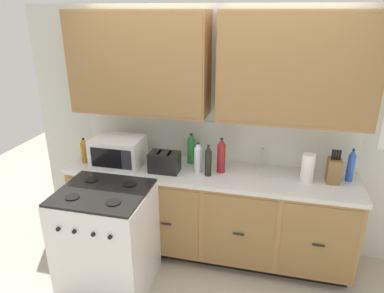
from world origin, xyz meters
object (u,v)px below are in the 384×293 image
toaster (164,162)px  bottle_red (221,156)px  bottle_clear (198,158)px  bottle_blue (351,166)px  bottle_amber (84,150)px  bottle_dark (208,161)px  paper_towel_roll (308,168)px  bottle_green (191,149)px  knife_block (334,170)px  stove_range (107,238)px  microwave (118,151)px

toaster → bottle_red: (0.52, 0.12, 0.07)m
bottle_red → bottle_clear: bottle_red is taller
bottle_blue → bottle_amber: 2.51m
bottle_dark → bottle_clear: bottle_dark is taller
paper_towel_roll → bottle_green: size_ratio=0.85×
toaster → bottle_dark: bearing=1.7°
knife_block → bottle_amber: knife_block is taller
bottle_clear → stove_range: bearing=-138.8°
toaster → bottle_clear: (0.31, 0.07, 0.05)m
microwave → toaster: microwave is taller
microwave → bottle_dark: (0.90, -0.03, 0.01)m
stove_range → paper_towel_roll: paper_towel_roll is taller
paper_towel_roll → bottle_red: size_ratio=0.77×
stove_range → bottle_amber: bottle_amber is taller
bottle_red → bottle_amber: size_ratio=1.31×
bottle_red → bottle_clear: size_ratio=1.14×
stove_range → microwave: (-0.11, 0.57, 0.59)m
paper_towel_roll → bottle_clear: size_ratio=0.88×
paper_towel_roll → bottle_amber: bearing=-177.8°
bottle_amber → bottle_green: size_ratio=0.83×
bottle_red → bottle_green: 0.35m
bottle_red → bottle_clear: (-0.21, -0.05, -0.02)m
toaster → bottle_amber: 0.84m
toaster → paper_towel_roll: bearing=4.5°
bottle_amber → bottle_blue: bearing=4.1°
bottle_clear → microwave: bearing=-178.2°
microwave → bottle_blue: (2.15, 0.16, 0.01)m
paper_towel_roll → bottle_clear: bearing=-178.0°
microwave → bottle_dark: bottle_dark is taller
stove_range → bottle_amber: bearing=130.0°
bottle_red → microwave: bearing=-175.7°
toaster → knife_block: size_ratio=0.90×
stove_range → bottle_red: size_ratio=2.82×
toaster → paper_towel_roll: size_ratio=1.08×
knife_block → bottle_dark: knife_block is taller
microwave → bottle_blue: 2.15m
bottle_blue → bottle_green: bottle_green is taller
knife_block → bottle_blue: 0.16m
bottle_blue → bottle_clear: size_ratio=1.03×
paper_towel_roll → bottle_blue: bearing=15.0°
bottle_amber → bottle_green: bearing=12.7°
bottle_green → bottle_dark: bearing=-48.1°
bottle_red → stove_range: bearing=-144.0°
stove_range → bottle_green: (0.57, 0.79, 0.60)m
microwave → toaster: bearing=-4.8°
paper_towel_roll → bottle_dark: (-0.88, -0.09, 0.02)m
bottle_dark → microwave: bearing=178.2°
bottle_red → bottle_green: (-0.32, 0.14, -0.01)m
bottle_dark → stove_range: bearing=-145.4°
knife_block → bottle_amber: size_ratio=1.21×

